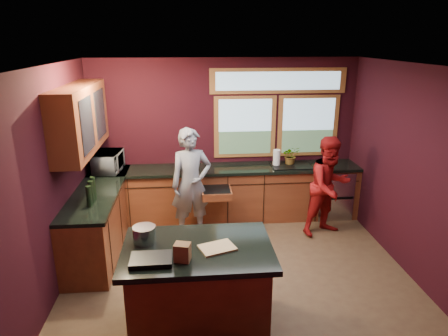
{
  "coord_description": "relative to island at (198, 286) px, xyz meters",
  "views": [
    {
      "loc": [
        -0.6,
        -4.65,
        2.99
      ],
      "look_at": [
        -0.15,
        0.4,
        1.34
      ],
      "focal_mm": 32.0,
      "sensor_mm": 36.0,
      "label": 1
    }
  ],
  "objects": [
    {
      "name": "floor",
      "position": [
        0.55,
        0.98,
        -0.48
      ],
      "size": [
        4.5,
        4.5,
        0.0
      ],
      "primitive_type": "plane",
      "color": "brown",
      "rests_on": "ground"
    },
    {
      "name": "room_shell",
      "position": [
        -0.05,
        1.31,
        1.32
      ],
      "size": [
        4.52,
        4.02,
        2.71
      ],
      "color": "black",
      "rests_on": "ground"
    },
    {
      "name": "back_counter",
      "position": [
        0.75,
        2.68,
        -0.01
      ],
      "size": [
        4.5,
        0.64,
        0.93
      ],
      "color": "#572514",
      "rests_on": "floor"
    },
    {
      "name": "left_counter",
      "position": [
        -1.4,
        1.83,
        -0.01
      ],
      "size": [
        0.64,
        2.3,
        0.93
      ],
      "color": "#572514",
      "rests_on": "floor"
    },
    {
      "name": "island",
      "position": [
        0.0,
        0.0,
        0.0
      ],
      "size": [
        1.55,
        1.05,
        0.95
      ],
      "color": "#572514",
      "rests_on": "floor"
    },
    {
      "name": "person_grey",
      "position": [
        -0.04,
        2.09,
        0.39
      ],
      "size": [
        0.71,
        0.55,
        1.74
      ],
      "primitive_type": "imported",
      "rotation": [
        0.0,
        0.0,
        0.23
      ],
      "color": "slate",
      "rests_on": "floor"
    },
    {
      "name": "person_red",
      "position": [
        2.1,
        1.98,
        0.32
      ],
      "size": [
        0.94,
        0.84,
        1.59
      ],
      "primitive_type": "imported",
      "rotation": [
        0.0,
        0.0,
        0.37
      ],
      "color": "maroon",
      "rests_on": "floor"
    },
    {
      "name": "microwave",
      "position": [
        -1.37,
        2.64,
        0.61
      ],
      "size": [
        0.45,
        0.62,
        0.32
      ],
      "primitive_type": "imported",
      "rotation": [
        0.0,
        0.0,
        1.48
      ],
      "color": "#999999",
      "rests_on": "left_counter"
    },
    {
      "name": "potted_plant",
      "position": [
        1.66,
        2.73,
        0.61
      ],
      "size": [
        0.29,
        0.25,
        0.32
      ],
      "primitive_type": "imported",
      "color": "#999999",
      "rests_on": "back_counter"
    },
    {
      "name": "paper_towel",
      "position": [
        1.41,
        2.68,
        0.59
      ],
      "size": [
        0.12,
        0.12,
        0.28
      ],
      "primitive_type": "cylinder",
      "color": "silver",
      "rests_on": "back_counter"
    },
    {
      "name": "cutting_board",
      "position": [
        0.2,
        -0.05,
        0.48
      ],
      "size": [
        0.41,
        0.35,
        0.02
      ],
      "primitive_type": "cube",
      "rotation": [
        0.0,
        0.0,
        0.34
      ],
      "color": "tan",
      "rests_on": "island"
    },
    {
      "name": "stock_pot",
      "position": [
        -0.55,
        0.15,
        0.56
      ],
      "size": [
        0.24,
        0.24,
        0.18
      ],
      "primitive_type": "cylinder",
      "color": "#A7A7AC",
      "rests_on": "island"
    },
    {
      "name": "paper_bag",
      "position": [
        -0.15,
        -0.25,
        0.56
      ],
      "size": [
        0.18,
        0.15,
        0.18
      ],
      "primitive_type": "cube",
      "rotation": [
        0.0,
        0.0,
        -0.25
      ],
      "color": "brown",
      "rests_on": "island"
    },
    {
      "name": "black_tray",
      "position": [
        -0.45,
        -0.25,
        0.49
      ],
      "size": [
        0.4,
        0.28,
        0.05
      ],
      "primitive_type": "cube",
      "rotation": [
        0.0,
        0.0,
        0.01
      ],
      "color": "black",
      "rests_on": "island"
    }
  ]
}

